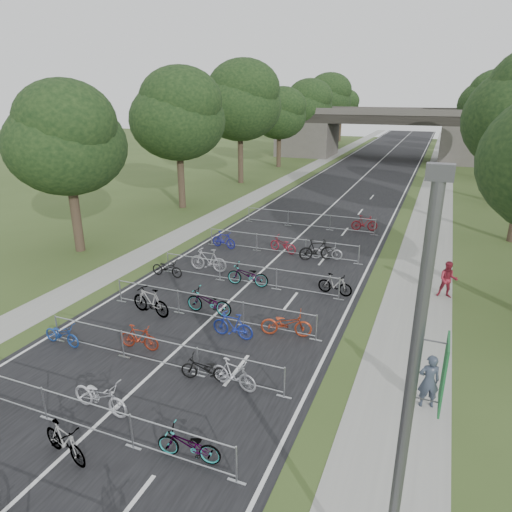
{
  "coord_description": "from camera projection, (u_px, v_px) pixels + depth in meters",
  "views": [
    {
      "loc": [
        8.33,
        -4.26,
        9.05
      ],
      "look_at": [
        -0.05,
        16.26,
        1.1
      ],
      "focal_mm": 32.0,
      "sensor_mm": 36.0,
      "label": 1
    }
  ],
  "objects": [
    {
      "name": "tree_left_6",
      "position": [
        342.0,
        107.0,
        88.22
      ],
      "size": [
        6.72,
        6.72,
        10.25
      ],
      "color": "#33261C",
      "rests_on": "ground"
    },
    {
      "name": "tree_left_2",
      "position": [
        241.0,
        103.0,
        45.84
      ],
      "size": [
        8.4,
        8.4,
        12.81
      ],
      "color": "#33261C",
      "rests_on": "ground"
    },
    {
      "name": "bike_21",
      "position": [
        283.0,
        245.0,
        27.26
      ],
      "size": [
        1.97,
        1.18,
        0.98
      ],
      "primitive_type": "imported",
      "rotation": [
        0.0,
        0.0,
        4.41
      ],
      "color": "maroon",
      "rests_on": "ground"
    },
    {
      "name": "tree_left_4",
      "position": [
        307.0,
        105.0,
        67.03
      ],
      "size": [
        7.56,
        7.56,
        11.53
      ],
      "color": "#33261C",
      "rests_on": "ground"
    },
    {
      "name": "barrier_row_6",
      "position": [
        309.0,
        220.0,
        32.21
      ],
      "size": [
        9.7,
        0.08,
        1.1
      ],
      "color": "#A4A7AB",
      "rests_on": "ground"
    },
    {
      "name": "bike_15",
      "position": [
        286.0,
        324.0,
        17.85
      ],
      "size": [
        2.13,
        1.16,
        1.06
      ],
      "primitive_type": "imported",
      "rotation": [
        0.0,
        0.0,
        1.81
      ],
      "color": "#9A2F16",
      "rests_on": "ground"
    },
    {
      "name": "bike_22",
      "position": [
        317.0,
        250.0,
        25.97
      ],
      "size": [
        2.07,
        1.47,
        1.23
      ],
      "primitive_type": "imported",
      "rotation": [
        0.0,
        0.0,
        2.06
      ],
      "color": "black",
      "rests_on": "ground"
    },
    {
      "name": "barrier_row_4",
      "position": [
        247.0,
        275.0,
        22.62
      ],
      "size": [
        9.7,
        0.08,
        1.1
      ],
      "color": "#A4A7AB",
      "rests_on": "ground"
    },
    {
      "name": "bike_23",
      "position": [
        326.0,
        251.0,
        26.13
      ],
      "size": [
        1.91,
        0.96,
        0.96
      ],
      "primitive_type": "imported",
      "rotation": [
        0.0,
        0.0,
        1.76
      ],
      "color": "#94949A",
      "rests_on": "ground"
    },
    {
      "name": "lamppost",
      "position": [
        409.0,
        419.0,
        7.07
      ],
      "size": [
        0.61,
        0.65,
        8.21
      ],
      "color": "#4C4C51",
      "rests_on": "ground"
    },
    {
      "name": "sidewalk_left",
      "position": [
        304.0,
        171.0,
        55.97
      ],
      "size": [
        2.0,
        140.0,
        0.01
      ],
      "primitive_type": "cube",
      "color": "gray",
      "rests_on": "ground"
    },
    {
      "name": "barrier_row_2",
      "position": [
        159.0,
        353.0,
        15.82
      ],
      "size": [
        9.7,
        0.08,
        1.1
      ],
      "color": "#A4A7AB",
      "rests_on": "ground"
    },
    {
      "name": "tree_left_3",
      "position": [
        280.0,
        115.0,
        56.85
      ],
      "size": [
        6.72,
        6.72,
        10.25
      ],
      "color": "#33261C",
      "rests_on": "ground"
    },
    {
      "name": "tree_right_5",
      "position": [
        484.0,
        114.0,
        69.22
      ],
      "size": [
        6.16,
        6.16,
        9.39
      ],
      "color": "#33261C",
      "rests_on": "ground"
    },
    {
      "name": "tree_left_0",
      "position": [
        66.0,
        141.0,
        25.48
      ],
      "size": [
        6.72,
        6.72,
        10.25
      ],
      "color": "#33261C",
      "rests_on": "ground"
    },
    {
      "name": "bike_8",
      "position": [
        62.0,
        334.0,
        17.23
      ],
      "size": [
        1.7,
        0.67,
        0.88
      ],
      "primitive_type": "imported",
      "rotation": [
        0.0,
        0.0,
        1.52
      ],
      "color": "navy",
      "rests_on": "ground"
    },
    {
      "name": "tree_right_2",
      "position": [
        510.0,
        132.0,
        37.85
      ],
      "size": [
        6.16,
        6.16,
        9.39
      ],
      "color": "#33261C",
      "rests_on": "ground"
    },
    {
      "name": "tree_left_1",
      "position": [
        178.0,
        116.0,
        35.66
      ],
      "size": [
        7.56,
        7.56,
        11.53
      ],
      "color": "#33261C",
      "rests_on": "ground"
    },
    {
      "name": "bike_7",
      "position": [
        189.0,
        445.0,
        11.77
      ],
      "size": [
        1.83,
        0.8,
        0.93
      ],
      "primitive_type": "imported",
      "rotation": [
        0.0,
        0.0,
        4.82
      ],
      "color": "#A4A7AB",
      "rests_on": "ground"
    },
    {
      "name": "pedestrian_b",
      "position": [
        448.0,
        280.0,
        21.13
      ],
      "size": [
        0.9,
        0.72,
        1.75
      ],
      "primitive_type": "imported",
      "rotation": [
        0.0,
        0.0,
        0.07
      ],
      "color": "maroon",
      "rests_on": "ground"
    },
    {
      "name": "sidewalk_right",
      "position": [
        438.0,
        179.0,
        50.46
      ],
      "size": [
        3.0,
        140.0,
        0.01
      ],
      "primitive_type": "cube",
      "color": "gray",
      "rests_on": "ground"
    },
    {
      "name": "bike_27",
      "position": [
        364.0,
        223.0,
        31.55
      ],
      "size": [
        1.86,
        0.94,
        1.07
      ],
      "primitive_type": "imported",
      "rotation": [
        0.0,
        0.0,
        1.83
      ],
      "color": "maroon",
      "rests_on": "ground"
    },
    {
      "name": "bike_19",
      "position": [
        335.0,
        285.0,
        21.53
      ],
      "size": [
        1.74,
        0.7,
        1.02
      ],
      "primitive_type": "imported",
      "rotation": [
        0.0,
        0.0,
        1.43
      ],
      "color": "#A4A7AB",
      "rests_on": "ground"
    },
    {
      "name": "bike_5",
      "position": [
        100.0,
        396.0,
        13.58
      ],
      "size": [
        2.07,
        0.83,
        1.06
      ],
      "primitive_type": "imported",
      "rotation": [
        0.0,
        0.0,
        1.51
      ],
      "color": "#B9BAC1",
      "rests_on": "ground"
    },
    {
      "name": "road",
      "position": [
        365.0,
        175.0,
        53.3
      ],
      "size": [
        11.0,
        140.0,
        0.01
      ],
      "primitive_type": "cube",
      "color": "black",
      "rests_on": "ground"
    },
    {
      "name": "bike_13",
      "position": [
        209.0,
        302.0,
        19.6
      ],
      "size": [
        2.15,
        0.78,
        1.12
      ],
      "primitive_type": "imported",
      "rotation": [
        0.0,
        0.0,
        4.7
      ],
      "color": "#A4A7AB",
      "rests_on": "ground"
    },
    {
      "name": "bike_18",
      "position": [
        248.0,
        275.0,
        22.48
      ],
      "size": [
        2.16,
        0.89,
        1.11
      ],
      "primitive_type": "imported",
      "rotation": [
        0.0,
        0.0,
        4.79
      ],
      "color": "#A4A7AB",
      "rests_on": "ground"
    },
    {
      "name": "tree_right_4",
      "position": [
        493.0,
        102.0,
        58.11
      ],
      "size": [
        8.18,
        8.18,
        12.47
      ],
      "color": "#33261C",
      "rests_on": "ground"
    },
    {
      "name": "bike_11",
      "position": [
        234.0,
        374.0,
        14.69
      ],
      "size": [
        1.74,
        0.72,
        1.01
      ],
      "primitive_type": "imported",
      "rotation": [
        0.0,
        0.0,
        1.42
      ],
      "color": "#B8B8C0",
      "rests_on": "ground"
    },
    {
      "name": "tree_left_5",
      "position": [
        327.0,
        99.0,
        77.21
      ],
      "size": [
        8.4,
        8.4,
        12.81
      ],
      "color": "#33261C",
      "rests_on": "ground"
    },
    {
      "name": "barrier_row_5",
      "position": [
        281.0,
        245.0,
        26.98
      ],
      "size": [
        9.7,
        0.08,
        1.1
      ],
      "color": "#A4A7AB",
      "rests_on": "ground"
    },
    {
      "name": "bike_20",
      "position": [
        224.0,
        240.0,
        28.04
      ],
      "size": [
        1.77,
        0.77,
        1.03
      ],
      "primitive_type": "imported",
      "rotation": [
        0.0,
        0.0,
        1.4
      ],
      "color": "navy",
      "rests_on": "ground"
    },
    {
      "name": "bike_12",
      "position": [
        151.0,
        301.0,
        19.54
      ],
      "size": [
        2.11,
        0.93,
        1.23
      ],
      "primitive_type": "imported",
      "rotation": [
        0.0,
        0.0,
        4.54
      ],
      "color": "#A4A7AB",
      "rests_on": "ground"
    },
    {
      "name": "bike_16",
      "position": [
        167.0,
        268.0,
        23.68
      ],
      "size": [
        1.78,
        0.63,
        0.93
      ],
      "primitive_type": "imported",
      "rotation": [
        0.0,
        0.0,
        1.57
      ],
      "color": "black",
      "rests_on": "ground"
    },
    {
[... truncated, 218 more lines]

